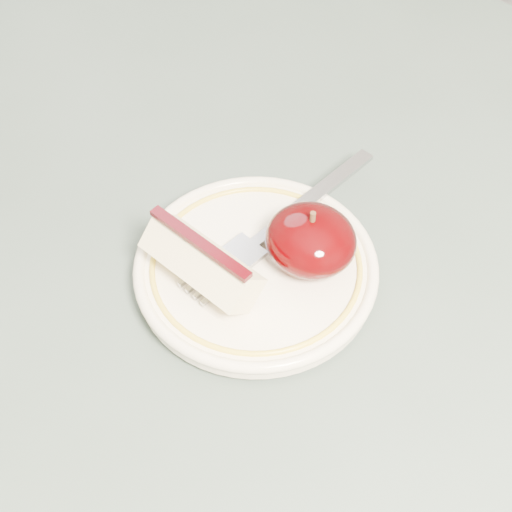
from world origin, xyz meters
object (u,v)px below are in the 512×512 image
Objects in this scene: table at (236,316)px; apple_half at (311,240)px; plate at (256,268)px; fork at (281,223)px.

apple_half is (0.06, 0.02, 0.13)m from table.
fork is at bearing 102.68° from plate.
plate is at bearing -163.14° from fork.
fork reaches higher than table.
table is 5.00× the size of plate.
fork reaches higher than plate.
table is 13.39× the size of apple_half.
apple_half is 0.04m from fork.
table is 0.11m from plate.
apple_half is at bearing 48.78° from plate.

